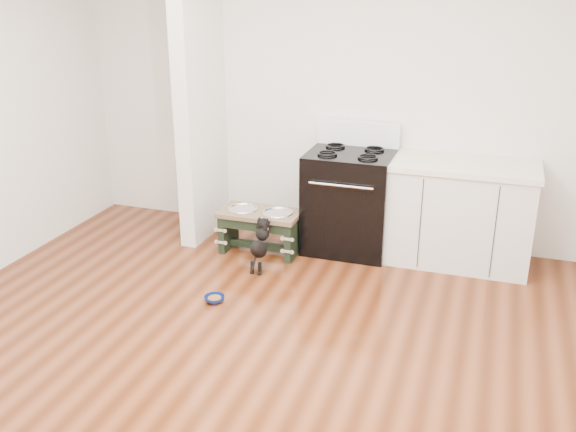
% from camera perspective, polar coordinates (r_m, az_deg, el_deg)
% --- Properties ---
extents(ground, '(5.00, 5.00, 0.00)m').
position_cam_1_polar(ground, '(4.30, -5.01, -13.43)').
color(ground, '#461E0C').
rests_on(ground, ground).
extents(room_shell, '(5.00, 5.00, 5.00)m').
position_cam_1_polar(room_shell, '(3.64, -5.82, 8.12)').
color(room_shell, silver).
rests_on(room_shell, ground).
extents(partition_wall, '(0.15, 0.80, 2.70)m').
position_cam_1_polar(partition_wall, '(6.05, -7.81, 10.55)').
color(partition_wall, silver).
rests_on(partition_wall, ground).
extents(oven_range, '(0.76, 0.69, 1.14)m').
position_cam_1_polar(oven_range, '(5.86, 5.49, 1.47)').
color(oven_range, black).
rests_on(oven_range, ground).
extents(cabinet_run, '(1.24, 0.64, 0.91)m').
position_cam_1_polar(cabinet_run, '(5.76, 15.04, 0.21)').
color(cabinet_run, silver).
rests_on(cabinet_run, ground).
extents(dog_feeder, '(0.73, 0.39, 0.41)m').
position_cam_1_polar(dog_feeder, '(5.82, -2.51, -0.64)').
color(dog_feeder, black).
rests_on(dog_feeder, ground).
extents(puppy, '(0.13, 0.37, 0.44)m').
position_cam_1_polar(puppy, '(5.50, -2.49, -2.41)').
color(puppy, black).
rests_on(puppy, ground).
extents(floor_bowl, '(0.21, 0.21, 0.05)m').
position_cam_1_polar(floor_bowl, '(5.08, -6.55, -7.34)').
color(floor_bowl, '#0C1C55').
rests_on(floor_bowl, ground).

